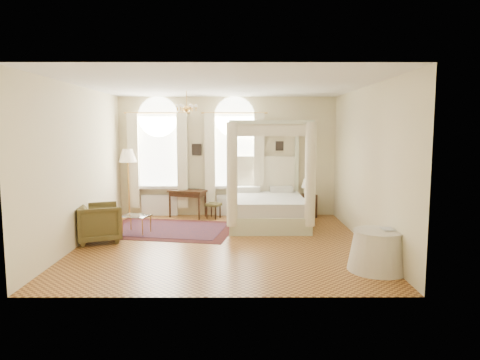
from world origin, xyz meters
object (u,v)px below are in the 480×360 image
object	(u,v)px
canopy_bed	(267,202)
coffee_table	(136,217)
floor_lamp	(128,159)
nightstand	(307,206)
writing_desk	(188,194)
stool	(213,206)
armchair	(99,223)
side_table	(378,251)

from	to	relation	value
canopy_bed	coffee_table	distance (m)	3.23
coffee_table	floor_lamp	world-z (taller)	floor_lamp
canopy_bed	nightstand	xyz separation A→B (m)	(1.15, 0.98, -0.28)
writing_desk	stool	bearing A→B (deg)	-12.85
writing_desk	coffee_table	xyz separation A→B (m)	(-0.97, -1.85, -0.27)
armchair	side_table	size ratio (longest dim) A/B	0.89
writing_desk	stool	size ratio (longest dim) A/B	2.38
floor_lamp	writing_desk	bearing A→B (deg)	0.00
coffee_table	side_table	bearing A→B (deg)	-29.04
nightstand	writing_desk	size ratio (longest dim) A/B	0.56
canopy_bed	side_table	bearing A→B (deg)	-64.71
nightstand	side_table	xyz separation A→B (m)	(0.51, -4.50, 0.02)
nightstand	side_table	world-z (taller)	side_table
canopy_bed	stool	xyz separation A→B (m)	(-1.41, 0.82, -0.25)
armchair	coffee_table	bearing A→B (deg)	-63.67
writing_desk	armchair	world-z (taller)	armchair
writing_desk	coffee_table	world-z (taller)	writing_desk
canopy_bed	coffee_table	xyz separation A→B (m)	(-3.10, -0.87, -0.21)
canopy_bed	stool	size ratio (longest dim) A/B	5.49
canopy_bed	side_table	distance (m)	3.89
canopy_bed	armchair	size ratio (longest dim) A/B	2.89
nightstand	coffee_table	distance (m)	4.64
writing_desk	floor_lamp	world-z (taller)	floor_lamp
nightstand	canopy_bed	bearing A→B (deg)	-139.47
canopy_bed	armchair	distance (m)	4.06
stool	coffee_table	distance (m)	2.39
canopy_bed	coffee_table	size ratio (longest dim) A/B	3.58
canopy_bed	floor_lamp	distance (m)	4.00
floor_lamp	side_table	xyz separation A→B (m)	(5.40, -4.50, -1.26)
nightstand	stool	bearing A→B (deg)	-176.35
writing_desk	floor_lamp	bearing A→B (deg)	180.00
stool	side_table	xyz separation A→B (m)	(3.07, -4.33, -0.00)
canopy_bed	writing_desk	bearing A→B (deg)	155.19
nightstand	side_table	bearing A→B (deg)	-83.56
coffee_table	floor_lamp	bearing A→B (deg)	109.00
nightstand	coffee_table	xyz separation A→B (m)	(-4.25, -1.85, 0.06)
floor_lamp	canopy_bed	bearing A→B (deg)	-14.75
armchair	nightstand	bearing A→B (deg)	-85.36
writing_desk	side_table	distance (m)	5.89
writing_desk	coffee_table	bearing A→B (deg)	-117.68
floor_lamp	side_table	distance (m)	7.14
writing_desk	side_table	bearing A→B (deg)	-49.88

